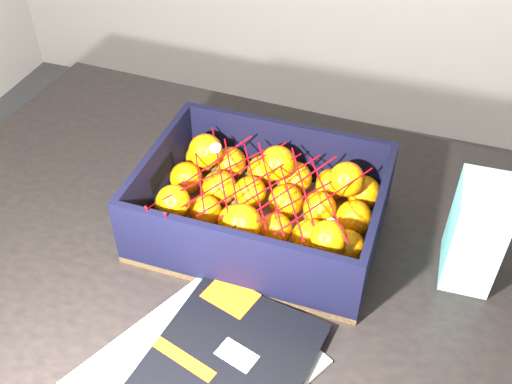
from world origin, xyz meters
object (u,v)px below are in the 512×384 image
(retail_carton, at_px, (475,232))
(produce_crate, at_px, (262,212))
(table, at_px, (245,275))
(magazine_stack, at_px, (205,370))

(retail_carton, bearing_deg, produce_crate, -178.84)
(produce_crate, distance_m, retail_carton, 0.34)
(table, xyz_separation_m, retail_carton, (0.36, 0.05, 0.18))
(table, height_order, retail_carton, retail_carton)
(magazine_stack, bearing_deg, produce_crate, 93.05)
(produce_crate, xyz_separation_m, retail_carton, (0.33, 0.02, 0.04))
(table, relative_size, produce_crate, 3.17)
(magazine_stack, xyz_separation_m, retail_carton, (0.32, 0.31, 0.07))
(magazine_stack, distance_m, produce_crate, 0.29)
(magazine_stack, bearing_deg, table, 97.95)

